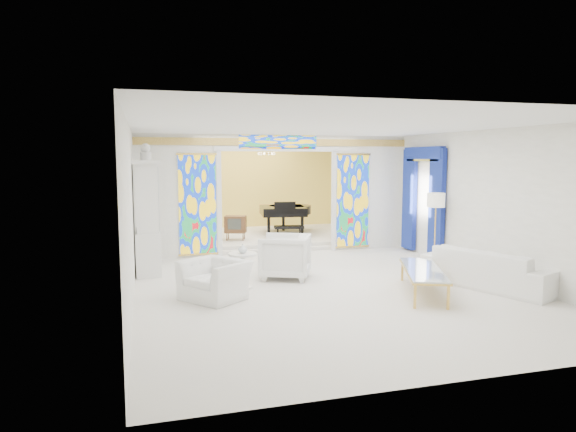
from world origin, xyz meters
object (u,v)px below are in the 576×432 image
object	(u,v)px
china_cabinet	(148,217)
armchair_right	(285,256)
armchair_left	(215,280)
sofa	(490,268)
coffee_table	(423,271)
grand_piano	(286,211)
tv_console	(235,224)

from	to	relation	value
china_cabinet	armchair_right	bearing A→B (deg)	-27.40
china_cabinet	armchair_right	size ratio (longest dim) A/B	2.78
armchair_left	sofa	xyz separation A→B (m)	(5.10, -0.58, 0.03)
sofa	coffee_table	size ratio (longest dim) A/B	1.16
armchair_right	grand_piano	size ratio (longest dim) A/B	0.39
china_cabinet	armchair_right	distance (m)	3.07
armchair_right	coffee_table	world-z (taller)	armchair_right
grand_piano	tv_console	distance (m)	2.00
armchair_left	sofa	world-z (taller)	sofa
grand_piano	tv_console	world-z (taller)	grand_piano
coffee_table	tv_console	bearing A→B (deg)	111.97
armchair_right	sofa	distance (m)	3.93
armchair_right	tv_console	distance (m)	4.01
tv_console	china_cabinet	bearing A→B (deg)	-113.53
armchair_left	sofa	size ratio (longest dim) A/B	0.41
grand_piano	tv_console	size ratio (longest dim) A/B	3.80
china_cabinet	sofa	size ratio (longest dim) A/B	1.10
armchair_left	armchair_right	bearing A→B (deg)	88.43
armchair_right	grand_piano	xyz separation A→B (m)	(1.42, 4.97, 0.40)
china_cabinet	tv_console	distance (m)	3.56
coffee_table	grand_piano	xyz separation A→B (m)	(-0.64, 6.83, 0.42)
tv_console	sofa	bearing A→B (deg)	-38.15
china_cabinet	coffee_table	size ratio (longest dim) A/B	1.27
armchair_left	coffee_table	distance (m)	3.70
tv_console	armchair_left	bearing A→B (deg)	-85.57
china_cabinet	grand_piano	size ratio (longest dim) A/B	1.08
armchair_left	grand_piano	distance (m)	6.87
grand_piano	coffee_table	bearing A→B (deg)	-76.89
armchair_left	grand_piano	bearing A→B (deg)	115.63
armchair_left	sofa	distance (m)	5.13
sofa	armchair_left	bearing A→B (deg)	61.13
china_cabinet	armchair_right	xyz separation A→B (m)	(2.65, -1.37, -0.72)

